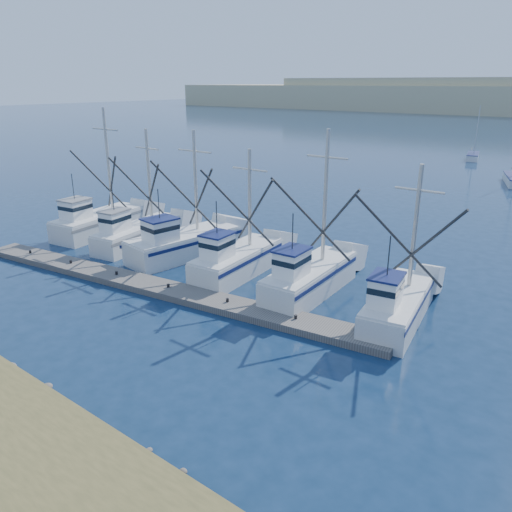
{
  "coord_description": "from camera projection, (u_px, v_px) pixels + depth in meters",
  "views": [
    {
      "loc": [
        14.35,
        -12.14,
        11.4
      ],
      "look_at": [
        -1.18,
        8.0,
        2.5
      ],
      "focal_mm": 35.0,
      "sensor_mm": 36.0,
      "label": 1
    }
  ],
  "objects": [
    {
      "name": "ground",
      "position": [
        163.0,
        367.0,
        21.11
      ],
      "size": [
        500.0,
        500.0,
        0.0
      ],
      "primitive_type": "plane",
      "color": "#0D233C",
      "rests_on": "ground"
    },
    {
      "name": "floating_dock",
      "position": [
        155.0,
        287.0,
        28.85
      ],
      "size": [
        27.94,
        5.62,
        0.37
      ],
      "primitive_type": "cube",
      "rotation": [
        0.0,
        0.0,
        0.14
      ],
      "color": "#645F5A",
      "rests_on": "ground"
    },
    {
      "name": "trawler_fleet",
      "position": [
        202.0,
        250.0,
        32.6
      ],
      "size": [
        28.41,
        8.27,
        9.59
      ],
      "color": "silver",
      "rests_on": "ground"
    },
    {
      "name": "sailboat_far",
      "position": [
        473.0,
        156.0,
        77.14
      ],
      "size": [
        2.89,
        6.16,
        8.1
      ],
      "rotation": [
        0.0,
        0.0,
        0.23
      ],
      "color": "silver",
      "rests_on": "ground"
    }
  ]
}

